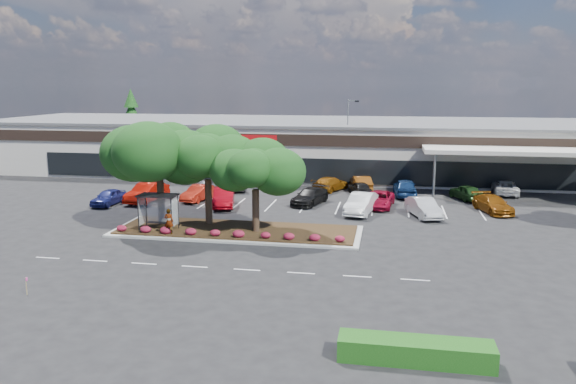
% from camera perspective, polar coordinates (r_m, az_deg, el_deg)
% --- Properties ---
extents(ground, '(160.00, 160.00, 0.00)m').
position_cam_1_polar(ground, '(36.97, -3.85, -5.84)').
color(ground, black).
rests_on(ground, ground).
extents(retail_store, '(80.40, 25.20, 6.25)m').
position_cam_1_polar(retail_store, '(69.17, 3.02, 4.72)').
color(retail_store, beige).
rests_on(retail_store, ground).
extents(landscape_island, '(18.00, 6.00, 0.26)m').
position_cam_1_polar(landscape_island, '(41.15, -5.21, -3.93)').
color(landscape_island, '#A3A39E').
rests_on(landscape_island, ground).
extents(lane_markings, '(33.12, 20.06, 0.01)m').
position_cam_1_polar(lane_markings, '(46.83, -0.92, -2.20)').
color(lane_markings, silver).
rests_on(lane_markings, ground).
extents(shrub_row, '(17.00, 0.80, 0.50)m').
position_cam_1_polar(shrub_row, '(39.10, -6.04, -4.16)').
color(shrub_row, '#991543').
rests_on(shrub_row, landscape_island).
extents(bus_shelter, '(2.75, 1.55, 2.59)m').
position_cam_1_polar(bus_shelter, '(41.49, -12.99, -0.96)').
color(bus_shelter, black).
rests_on(bus_shelter, landscape_island).
extents(island_tree_west, '(7.20, 7.20, 7.89)m').
position_cam_1_polar(island_tree_west, '(42.75, -12.91, 1.98)').
color(island_tree_west, '#103E12').
rests_on(island_tree_west, landscape_island).
extents(island_tree_mid, '(6.60, 6.60, 7.32)m').
position_cam_1_polar(island_tree_mid, '(42.20, -8.14, 1.65)').
color(island_tree_mid, '#103E12').
rests_on(island_tree_mid, landscape_island).
extents(island_tree_east, '(5.80, 5.80, 6.50)m').
position_cam_1_polar(island_tree_east, '(39.76, -3.32, 0.57)').
color(island_tree_east, '#103E12').
rests_on(island_tree_east, landscape_island).
extents(hedge_south_east, '(6.00, 1.30, 0.90)m').
position_cam_1_polar(hedge_south_east, '(23.22, 12.81, -15.48)').
color(hedge_south_east, '#0F460E').
rests_on(hedge_south_east, ground).
extents(conifer_north_west, '(4.40, 4.40, 10.00)m').
position_cam_1_polar(conifer_north_west, '(89.33, -15.57, 6.94)').
color(conifer_north_west, '#103E12').
rests_on(conifer_north_west, ground).
extents(person_waiting, '(0.68, 0.47, 1.81)m').
position_cam_1_polar(person_waiting, '(40.29, -12.00, -2.93)').
color(person_waiting, '#594C47').
rests_on(person_waiting, landscape_island).
extents(light_pole, '(1.43, 0.60, 9.00)m').
position_cam_1_polar(light_pole, '(61.95, 6.14, 4.70)').
color(light_pole, '#A3A39E').
rests_on(light_pole, ground).
extents(survey_stake, '(0.08, 0.14, 0.94)m').
position_cam_1_polar(survey_stake, '(32.04, -25.04, -8.43)').
color(survey_stake, tan).
rests_on(survey_stake, ground).
extents(car_0, '(1.92, 4.20, 1.40)m').
position_cam_1_polar(car_0, '(52.57, -17.78, -0.50)').
color(car_0, navy).
rests_on(car_0, ground).
extents(car_1, '(2.53, 5.41, 1.72)m').
position_cam_1_polar(car_1, '(52.94, -14.15, -0.05)').
color(car_1, '#9C0F05').
rests_on(car_1, ground).
extents(car_2, '(2.44, 4.55, 1.42)m').
position_cam_1_polar(car_2, '(52.56, -9.06, -0.09)').
color(car_2, maroon).
rests_on(car_2, ground).
extents(car_3, '(2.88, 5.22, 1.63)m').
position_cam_1_polar(car_3, '(49.71, -6.54, -0.54)').
color(car_3, maroon).
rests_on(car_3, ground).
extents(car_4, '(3.41, 5.32, 1.44)m').
position_cam_1_polar(car_4, '(50.35, 2.23, -0.44)').
color(car_4, black).
rests_on(car_4, ground).
extents(car_5, '(2.76, 5.41, 1.70)m').
position_cam_1_polar(car_5, '(47.07, 7.44, -1.17)').
color(car_5, white).
rests_on(car_5, ground).
extents(car_6, '(2.86, 5.19, 1.38)m').
position_cam_1_polar(car_6, '(49.69, 9.23, -0.77)').
color(car_6, maroon).
rests_on(car_6, ground).
extents(car_7, '(3.01, 4.97, 1.55)m').
position_cam_1_polar(car_7, '(46.90, 13.60, -1.53)').
color(car_7, '#B6B6B6').
rests_on(car_7, ground).
extents(car_8, '(3.32, 5.19, 1.40)m').
position_cam_1_polar(car_8, '(50.22, 20.10, -1.16)').
color(car_8, '#773D0A').
rests_on(car_8, ground).
extents(car_10, '(3.01, 4.45, 1.41)m').
position_cam_1_polar(car_10, '(56.51, -7.78, 0.71)').
color(car_10, '#5C5C64').
rests_on(car_10, ground).
extents(car_11, '(3.39, 4.93, 1.56)m').
position_cam_1_polar(car_11, '(57.28, -5.31, 0.98)').
color(car_11, '#5D5D65').
rests_on(car_11, ground).
extents(car_12, '(3.83, 5.25, 1.41)m').
position_cam_1_polar(car_12, '(56.82, 4.33, 0.84)').
color(car_12, brown).
rests_on(car_12, ground).
extents(car_13, '(2.76, 4.22, 1.34)m').
position_cam_1_polar(car_13, '(54.99, 7.34, 0.40)').
color(car_13, black).
rests_on(car_13, ground).
extents(car_14, '(2.67, 5.00, 1.56)m').
position_cam_1_polar(car_14, '(56.91, 7.42, 0.87)').
color(car_14, '#69350C').
rests_on(car_14, ground).
extents(car_15, '(2.35, 5.17, 1.72)m').
position_cam_1_polar(car_15, '(54.94, 11.79, 0.45)').
color(car_15, navy).
rests_on(car_15, ground).
extents(car_16, '(3.13, 4.52, 1.43)m').
position_cam_1_polar(car_16, '(54.88, 17.66, -0.01)').
color(car_16, '#20451B').
rests_on(car_16, ground).
extents(car_17, '(2.66, 5.10, 1.37)m').
position_cam_1_polar(car_17, '(58.70, 21.17, 0.43)').
color(car_17, silver).
rests_on(car_17, ground).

